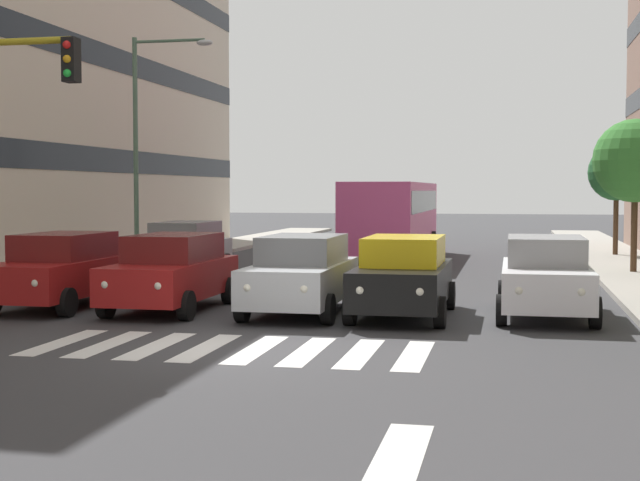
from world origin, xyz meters
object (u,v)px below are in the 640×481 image
car_4 (62,269)px  street_tree_3 (617,173)px  car_0 (546,276)px  bus_behind_traffic (393,212)px  street_tree_2 (635,161)px  car_row2_0 (185,248)px  street_lamp_right (147,128)px  car_1 (403,276)px  car_3 (172,271)px  car_2 (301,274)px

car_4 → street_tree_3: (-14.26, -18.50, 2.52)m
car_0 → bus_behind_traffic: 15.92m
bus_behind_traffic → street_tree_2: 9.82m
car_0 → bus_behind_traffic: bus_behind_traffic is taller
car_4 → car_row2_0: (-0.11, -7.74, 0.00)m
street_tree_2 → street_lamp_right: bearing=4.1°
car_4 → bus_behind_traffic: bearing=-110.0°
car_1 → car_0: bearing=-169.2°
car_row2_0 → street_tree_2: (-13.87, -2.96, 2.74)m
car_4 → street_tree_2: 17.81m
street_tree_2 → car_1: bearing=60.4°
car_3 → street_tree_2: (-11.28, -10.68, 2.74)m
car_1 → car_row2_0: same height
car_2 → street_tree_2: (-8.29, -10.62, 2.74)m
car_row2_0 → street_tree_2: size_ratio=0.92×
car_0 → street_lamp_right: street_lamp_right is taller
street_tree_3 → street_tree_2: bearing=87.9°
car_2 → street_lamp_right: size_ratio=0.58×
bus_behind_traffic → street_lamp_right: 10.14m
car_4 → bus_behind_traffic: size_ratio=0.42×
car_3 → street_lamp_right: (4.56, -9.54, 3.92)m
bus_behind_traffic → street_lamp_right: street_lamp_right is taller
car_1 → car_3: same height
car_3 → car_row2_0: (2.59, -7.73, 0.00)m
car_1 → street_tree_3: (-6.33, -18.42, 2.52)m
bus_behind_traffic → street_tree_2: size_ratio=2.18×
car_4 → car_row2_0: same height
car_3 → bus_behind_traffic: 15.95m
car_0 → car_3: bearing=4.5°
car_row2_0 → street_tree_2: 14.44m
car_0 → street_tree_2: street_tree_2 is taller
car_0 → car_2: bearing=6.3°
car_3 → car_row2_0: 8.15m
car_3 → bus_behind_traffic: (-2.99, -15.64, 0.97)m
car_0 → street_tree_2: size_ratio=0.92×
car_2 → car_row2_0: (5.58, -7.67, 0.00)m
car_3 → car_4: same height
car_1 → car_4: 7.94m
car_3 → bus_behind_traffic: size_ratio=0.42×
bus_behind_traffic → car_0: bearing=109.2°
car_4 → street_tree_3: size_ratio=1.01×
car_3 → street_tree_3: street_tree_3 is taller
car_0 → street_tree_3: street_tree_3 is taller
bus_behind_traffic → street_tree_2: street_tree_2 is taller
bus_behind_traffic → car_1: bearing=98.2°
car_3 → car_row2_0: bearing=-71.5°
car_2 → street_lamp_right: (7.55, -9.48, 3.92)m
car_row2_0 → car_0: bearing=146.8°
car_1 → street_tree_3: street_tree_3 is taller
car_0 → car_4: bearing=3.5°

